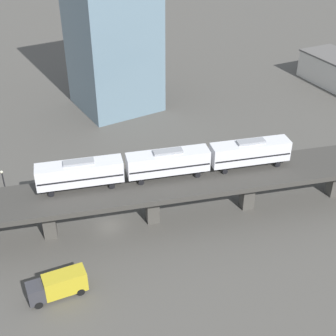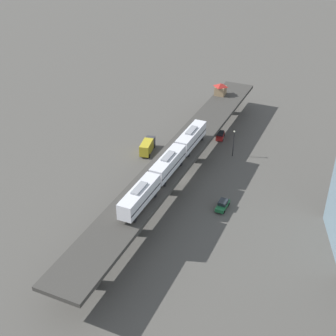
{
  "view_description": "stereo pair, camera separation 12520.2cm",
  "coord_description": "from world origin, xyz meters",
  "px_view_note": "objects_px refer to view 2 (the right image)",
  "views": [
    {
      "loc": [
        50.62,
        -20.41,
        44.46
      ],
      "look_at": [
        1.49,
        9.2,
        8.11
      ],
      "focal_mm": 50.0,
      "sensor_mm": 36.0,
      "label": 1
    },
    {
      "loc": [
        -7.45,
        89.74,
        57.53
      ],
      "look_at": [
        1.49,
        9.2,
        8.11
      ],
      "focal_mm": 50.0,
      "sensor_mm": 36.0,
      "label": 2
    }
  ],
  "objects_px": {
    "signal_hut": "(220,89)",
    "street_car_red": "(220,135)",
    "street_car_green": "(223,205)",
    "street_lamp": "(234,141)",
    "subway_train": "(168,164)",
    "delivery_truck": "(147,146)"
  },
  "relations": [
    {
      "from": "delivery_truck",
      "to": "street_car_green",
      "type": "bearing_deg",
      "value": 131.07
    },
    {
      "from": "subway_train",
      "to": "delivery_truck",
      "type": "xyz_separation_m",
      "value": [
        7.39,
        -20.17,
        -7.39
      ]
    },
    {
      "from": "street_car_green",
      "to": "delivery_truck",
      "type": "relative_size",
      "value": 0.64
    },
    {
      "from": "signal_hut",
      "to": "street_car_green",
      "type": "height_order",
      "value": "signal_hut"
    },
    {
      "from": "delivery_truck",
      "to": "subway_train",
      "type": "bearing_deg",
      "value": 110.12
    },
    {
      "from": "subway_train",
      "to": "street_lamp",
      "type": "height_order",
      "value": "subway_train"
    },
    {
      "from": "subway_train",
      "to": "street_car_red",
      "type": "height_order",
      "value": "subway_train"
    },
    {
      "from": "signal_hut",
      "to": "delivery_truck",
      "type": "bearing_deg",
      "value": 53.29
    },
    {
      "from": "street_car_green",
      "to": "delivery_truck",
      "type": "height_order",
      "value": "delivery_truck"
    },
    {
      "from": "subway_train",
      "to": "street_car_green",
      "type": "height_order",
      "value": "subway_train"
    },
    {
      "from": "street_car_green",
      "to": "delivery_truck",
      "type": "bearing_deg",
      "value": -48.93
    },
    {
      "from": "signal_hut",
      "to": "street_car_green",
      "type": "xyz_separation_m",
      "value": [
        -1.55,
        44.98,
        -7.48
      ]
    },
    {
      "from": "street_car_red",
      "to": "street_car_green",
      "type": "relative_size",
      "value": 0.97
    },
    {
      "from": "street_lamp",
      "to": "street_car_red",
      "type": "bearing_deg",
      "value": -70.5
    },
    {
      "from": "street_car_green",
      "to": "street_lamp",
      "type": "xyz_separation_m",
      "value": [
        -2.21,
        -22.22,
        3.17
      ]
    },
    {
      "from": "street_car_green",
      "to": "delivery_truck",
      "type": "distance_m",
      "value": 28.79
    },
    {
      "from": "subway_train",
      "to": "street_car_red",
      "type": "xyz_separation_m",
      "value": [
        -10.56,
        -29.65,
        -8.22
      ]
    },
    {
      "from": "street_lamp",
      "to": "signal_hut",
      "type": "bearing_deg",
      "value": -80.62
    },
    {
      "from": "signal_hut",
      "to": "street_car_red",
      "type": "distance_m",
      "value": 15.71
    },
    {
      "from": "street_car_red",
      "to": "street_lamp",
      "type": "height_order",
      "value": "street_lamp"
    },
    {
      "from": "street_lamp",
      "to": "delivery_truck",
      "type": "bearing_deg",
      "value": 1.42
    },
    {
      "from": "signal_hut",
      "to": "street_car_red",
      "type": "height_order",
      "value": "signal_hut"
    }
  ]
}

